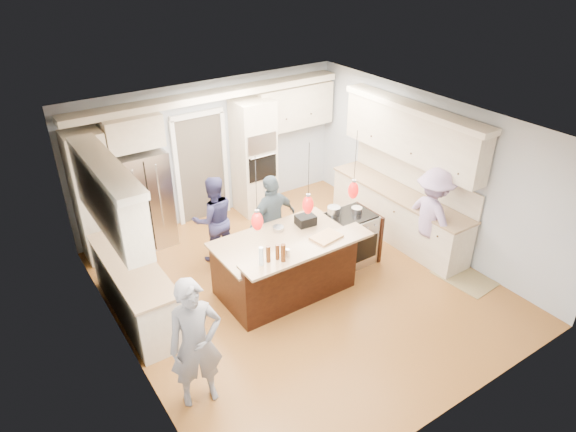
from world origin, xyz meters
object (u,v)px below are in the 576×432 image
kitchen_island (285,265)px  person_far_left (214,219)px  refrigerator (143,200)px  person_bar_end (196,344)px  island_range (351,238)px

kitchen_island → person_far_left: 1.54m
refrigerator → person_bar_end: (-0.75, -3.80, -0.03)m
person_bar_end → refrigerator: bearing=90.0°
refrigerator → person_far_left: 1.40m
kitchen_island → person_far_left: person_far_left is taller
kitchen_island → person_bar_end: (-2.05, -1.23, 0.39)m
person_far_left → kitchen_island: bearing=117.9°
kitchen_island → person_bar_end: 2.43m
island_range → person_bar_end: size_ratio=0.53×
kitchen_island → island_range: (1.41, 0.08, -0.03)m
person_far_left → island_range: bearing=153.5°
person_bar_end → island_range: bearing=31.9°
kitchen_island → island_range: 1.41m
kitchen_island → refrigerator: bearing=116.9°
kitchen_island → island_range: bearing=3.1°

